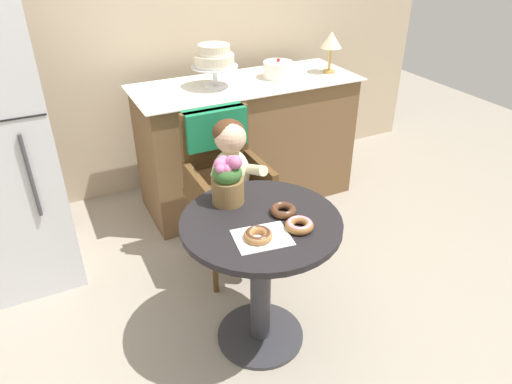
{
  "coord_description": "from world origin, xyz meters",
  "views": [
    {
      "loc": [
        -0.79,
        -1.53,
        1.87
      ],
      "look_at": [
        0.05,
        0.15,
        0.77
      ],
      "focal_mm": 33.05,
      "sensor_mm": 36.0,
      "label": 1
    }
  ],
  "objects": [
    {
      "name": "flower_vase",
      "position": [
        -0.07,
        0.21,
        0.84
      ],
      "size": [
        0.15,
        0.15,
        0.25
      ],
      "color": "brown",
      "rests_on": "cafe_table"
    },
    {
      "name": "paper_napkin",
      "position": [
        -0.06,
        -0.12,
        0.72
      ],
      "size": [
        0.25,
        0.21,
        0.0
      ],
      "primitive_type": "cube",
      "rotation": [
        0.0,
        0.0,
        -0.15
      ],
      "color": "white",
      "rests_on": "cafe_table"
    },
    {
      "name": "donut_front",
      "position": [
        0.11,
        -0.13,
        0.74
      ],
      "size": [
        0.12,
        0.12,
        0.04
      ],
      "color": "#936033",
      "rests_on": "cafe_table"
    },
    {
      "name": "seated_child",
      "position": [
        0.1,
        0.54,
        0.68
      ],
      "size": [
        0.27,
        0.32,
        0.73
      ],
      "color": "beige",
      "rests_on": "ground"
    },
    {
      "name": "table_lamp",
      "position": [
        1.18,
        1.24,
        1.12
      ],
      "size": [
        0.15,
        0.15,
        0.28
      ],
      "color": "#B28C47",
      "rests_on": "display_counter"
    },
    {
      "name": "donut_mid",
      "position": [
        0.11,
        0.0,
        0.74
      ],
      "size": [
        0.12,
        0.12,
        0.04
      ],
      "color": "#4C2D19",
      "rests_on": "cafe_table"
    },
    {
      "name": "back_wall",
      "position": [
        0.0,
        1.85,
        1.35
      ],
      "size": [
        4.8,
        0.1,
        2.7
      ],
      "primitive_type": "cube",
      "color": "#C1AD8E",
      "rests_on": "ground"
    },
    {
      "name": "donut_side",
      "position": [
        -0.07,
        -0.12,
        0.74
      ],
      "size": [
        0.12,
        0.12,
        0.04
      ],
      "color": "#AD7542",
      "rests_on": "cafe_table"
    },
    {
      "name": "wicker_chair",
      "position": [
        0.1,
        0.69,
        0.64
      ],
      "size": [
        0.42,
        0.45,
        0.95
      ],
      "rotation": [
        0.0,
        0.0,
        -0.03
      ],
      "color": "brown",
      "rests_on": "ground"
    },
    {
      "name": "round_layer_cake",
      "position": [
        0.79,
        1.3,
        0.96
      ],
      "size": [
        0.21,
        0.21,
        0.13
      ],
      "color": "white",
      "rests_on": "display_counter"
    },
    {
      "name": "ground_plane",
      "position": [
        0.0,
        0.0,
        0.0
      ],
      "size": [
        8.0,
        8.0,
        0.0
      ],
      "primitive_type": "plane",
      "color": "gray"
    },
    {
      "name": "tiered_cake_stand",
      "position": [
        0.32,
        1.3,
        1.08
      ],
      "size": [
        0.3,
        0.3,
        0.27
      ],
      "color": "silver",
      "rests_on": "display_counter"
    },
    {
      "name": "cafe_table",
      "position": [
        0.0,
        0.0,
        0.51
      ],
      "size": [
        0.72,
        0.72,
        0.72
      ],
      "color": "black",
      "rests_on": "ground"
    },
    {
      "name": "display_counter",
      "position": [
        0.55,
        1.3,
        0.45
      ],
      "size": [
        1.56,
        0.62,
        0.9
      ],
      "color": "brown",
      "rests_on": "ground"
    }
  ]
}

